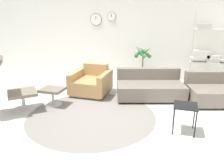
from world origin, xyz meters
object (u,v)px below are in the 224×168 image
Objects in this scene: potted_plant at (142,67)px; shelf_unit at (209,50)px; armchair_red at (91,83)px; couch_second at (216,92)px; couch_low at (150,87)px; ottoman at (53,93)px; side_table at (185,109)px.

shelf_unit is at bearing 10.42° from potted_plant.
armchair_red is 2.89m from couch_second.
potted_plant reaches higher than couch_low.
shelf_unit is (2.80, 1.60, 0.72)m from armchair_red.
armchair_red is 1.43m from couch_low.
potted_plant reaches higher than ottoman.
side_table is at bearing 100.43° from couch_low.
armchair_red is at bearing -11.14° from couch_low.
ottoman is 0.24× the size of shelf_unit.
shelf_unit is at bearing -150.32° from armchair_red.
ottoman is at bearing -125.52° from potted_plant.
potted_plant reaches higher than armchair_red.
shelf_unit reaches higher than ottoman.
armchair_red is at bearing -150.27° from shelf_unit.
potted_plant is at bearing -46.42° from couch_second.
side_table is (2.18, -1.35, 0.16)m from armchair_red.
couch_low is at bearing 117.05° from side_table.
ottoman is 4.24m from shelf_unit.
side_table is at bearing -66.97° from potted_plant.
couch_second is at bearing -175.36° from armchair_red.
couch_low is 3.55× the size of side_table.
potted_plant reaches higher than couch_second.
side_table is at bearing -101.82° from shelf_unit.
side_table is 3.06m from shelf_unit.
armchair_red is 0.83× the size of potted_plant.
ottoman is 2.74m from side_table.
shelf_unit reaches higher than armchair_red.
shelf_unit is (1.37, 1.46, 0.74)m from couch_low.
ottoman is at bearing 12.45° from couch_low.
couch_second is (1.46, 0.10, 0.00)m from couch_low.
armchair_red is 1.67m from potted_plant.
couch_low is 1.68m from side_table.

